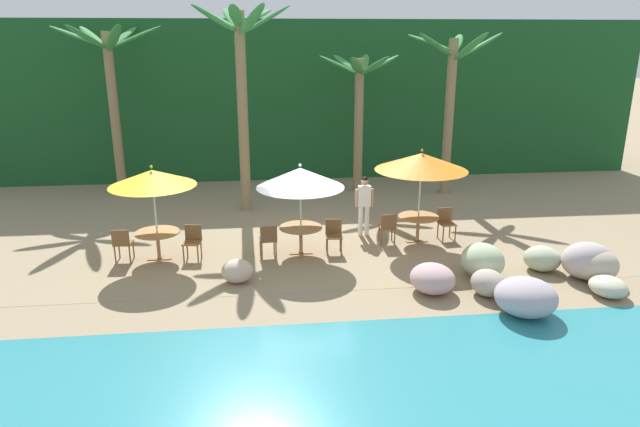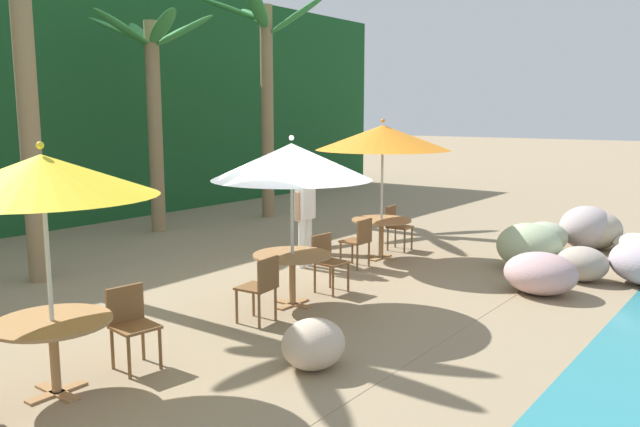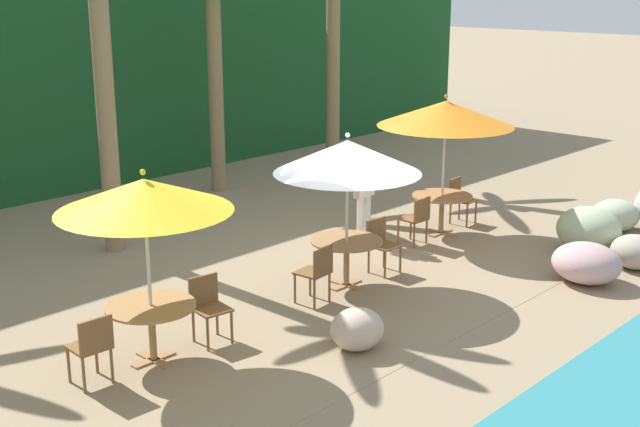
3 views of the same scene
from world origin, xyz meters
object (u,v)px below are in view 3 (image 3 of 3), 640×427
waiter_in_white (364,188)px  palm_tree_third (214,41)px  dining_table_orange (442,202)px  chair_yellow_inland (92,345)px  chair_white_inland (317,270)px  dining_table_yellow (151,315)px  umbrella_orange (446,113)px  chair_white_seaward (381,241)px  palm_tree_fourth (334,19)px  chair_orange_inland (417,217)px  chair_orange_seaward (460,197)px  dining_table_white (347,248)px  umbrella_yellow (144,195)px  umbrella_white (347,157)px  chair_yellow_seaward (208,304)px

waiter_in_white → palm_tree_third: bearing=82.0°
palm_tree_third → dining_table_orange: bearing=-83.0°
chair_yellow_inland → chair_white_inland: 3.60m
dining_table_yellow → umbrella_orange: 7.02m
chair_white_seaward → palm_tree_fourth: palm_tree_fourth is taller
chair_white_inland → chair_orange_inland: 3.28m
chair_orange_seaward → palm_tree_third: (-1.52, 5.36, 2.76)m
dining_table_white → chair_white_seaward: bearing=1.9°
umbrella_yellow → umbrella_white: bearing=-0.0°
dining_table_yellow → palm_tree_fourth: size_ratio=0.20×
chair_orange_seaward → palm_tree_fourth: bearing=71.9°
umbrella_white → palm_tree_fourth: bearing=44.0°
chair_yellow_seaward → dining_table_white: (2.72, 0.03, 0.10)m
palm_tree_third → umbrella_white: bearing=-112.8°
palm_tree_fourth → chair_orange_inland: bearing=-123.0°
umbrella_yellow → dining_table_orange: size_ratio=2.21×
umbrella_orange → chair_white_seaward: bearing=-168.1°
chair_white_inland → umbrella_orange: size_ratio=0.34×
umbrella_yellow → chair_orange_seaward: size_ratio=2.79×
chair_white_seaward → chair_orange_seaward: bearing=12.0°
umbrella_yellow → chair_orange_seaward: 7.84m
dining_table_orange → dining_table_yellow: bearing=-175.6°
umbrella_white → chair_white_inland: umbrella_white is taller
chair_white_seaward → chair_orange_inland: bearing=15.7°
umbrella_orange → dining_table_orange: bearing=90.0°
palm_tree_fourth → chair_yellow_inland: bearing=-151.5°
umbrella_yellow → dining_table_white: (3.58, -0.00, -1.50)m
chair_white_inland → palm_tree_third: size_ratio=0.18×
chair_orange_inland → chair_yellow_inland: bearing=-175.8°
umbrella_orange → chair_yellow_inland: bearing=-175.7°
palm_tree_fourth → umbrella_yellow: bearing=-149.5°
waiter_in_white → chair_yellow_seaward: bearing=-164.4°
dining_table_yellow → chair_yellow_seaward: bearing=-2.2°
dining_table_yellow → dining_table_white: bearing=-0.0°
chair_yellow_inland → waiter_in_white: (6.30, 1.29, 0.47)m
chair_orange_inland → umbrella_yellow: bearing=-175.6°
dining_table_white → chair_orange_inland: (2.38, 0.46, -0.10)m
dining_table_white → chair_white_inland: bearing=-167.9°
chair_yellow_seaward → dining_table_orange: bearing=5.4°
dining_table_white → dining_table_orange: (3.23, 0.53, 0.00)m
chair_white_inland → chair_orange_inland: (3.21, 0.64, 0.00)m
dining_table_orange → dining_table_white: bearing=-170.7°
chair_orange_inland → palm_tree_third: palm_tree_third is taller
dining_table_orange → waiter_in_white: 1.58m
umbrella_yellow → chair_yellow_inland: umbrella_yellow is taller
chair_orange_seaward → palm_tree_third: bearing=105.8°
umbrella_orange → chair_white_inland: bearing=-170.1°
palm_tree_fourth → waiter_in_white: size_ratio=3.27×
chair_white_inland → umbrella_white: bearing=12.1°
dining_table_yellow → dining_table_orange: (6.80, 0.53, 0.00)m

